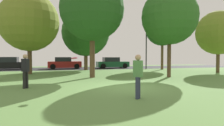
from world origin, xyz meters
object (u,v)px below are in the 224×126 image
frisbee_disc (74,58)px  street_lamp_post (146,50)px  birch_tree_lone (86,32)px  maple_tree_far (162,29)px  oak_tree_left (218,33)px  oak_tree_center (169,17)px  parked_car_red (64,63)px  parked_car_green (112,63)px  person_catcher (138,74)px  maple_tree_near (92,9)px  parked_car_black (10,64)px  person_thrower (25,70)px  oak_tree_right (29,22)px

frisbee_disc → street_lamp_post: street_lamp_post is taller
birch_tree_lone → maple_tree_far: birch_tree_lone is taller
birch_tree_lone → oak_tree_left: size_ratio=1.18×
oak_tree_left → maple_tree_far: (-2.87, 5.35, 0.95)m
oak_tree_center → street_lamp_post: oak_tree_center is taller
parked_car_red → parked_car_green: bearing=-1.1°
oak_tree_left → person_catcher: oak_tree_left is taller
maple_tree_near → street_lamp_post: maple_tree_near is taller
oak_tree_center → parked_car_black: oak_tree_center is taller
parked_car_green → street_lamp_post: bearing=-46.5°
maple_tree_far → person_thrower: bearing=-142.1°
oak_tree_center → parked_car_black: 18.45m
oak_tree_left → frisbee_disc: 15.84m
oak_tree_center → parked_car_black: bearing=137.6°
maple_tree_far → person_catcher: maple_tree_far is taller
person_catcher → parked_car_black: 20.24m
person_catcher → parked_car_green: 18.98m
street_lamp_post → maple_tree_far: bearing=-32.3°
oak_tree_center → oak_tree_right: size_ratio=0.92×
oak_tree_center → parked_car_red: bearing=120.4°
oak_tree_center → person_thrower: 10.58m
person_thrower → person_catcher: bearing=0.0°
frisbee_disc → parked_car_black: bearing=109.6°
oak_tree_center → parked_car_red: 14.70m
birch_tree_lone → oak_tree_left: (11.59, -6.98, -0.45)m
oak_tree_right → street_lamp_post: (12.62, 3.13, -2.29)m
oak_tree_center → person_thrower: (-9.57, -2.76, -3.56)m
maple_tree_near → parked_car_green: (4.56, 10.84, -4.35)m
birch_tree_lone → parked_car_red: bearing=127.6°
oak_tree_right → parked_car_black: 8.22m
maple_tree_far → parked_car_green: (-4.84, 4.44, -4.09)m
oak_tree_right → parked_car_red: bearing=64.5°
birch_tree_lone → maple_tree_near: 8.08m
birch_tree_lone → frisbee_disc: (-2.48, -13.88, -2.74)m
oak_tree_left → person_catcher: bearing=-143.8°
maple_tree_far → person_catcher: 17.16m
oak_tree_center → frisbee_disc: 9.19m
person_catcher → oak_tree_left: bearing=-104.0°
maple_tree_far → frisbee_disc: (-11.21, -12.26, -3.24)m
person_thrower → person_catcher: (4.35, -3.63, -0.02)m
person_catcher → frisbee_disc: size_ratio=4.56×
parked_car_black → street_lamp_post: bearing=-12.6°
oak_tree_center → parked_car_red: size_ratio=1.64×
oak_tree_left → birch_tree_lone: bearing=149.0°
maple_tree_far → oak_tree_right: bearing=-171.4°
parked_car_red → street_lamp_post: (9.42, -3.57, 1.59)m
birch_tree_lone → oak_tree_right: 6.64m
street_lamp_post → oak_tree_right: bearing=-166.1°
oak_tree_center → person_catcher: (-5.23, -6.38, -3.59)m
birch_tree_lone → oak_tree_right: oak_tree_right is taller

